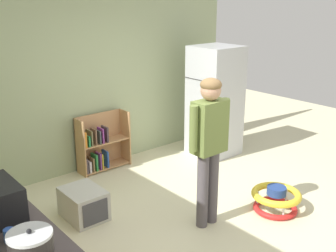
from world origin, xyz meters
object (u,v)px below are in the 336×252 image
object	(u,v)px
refrigerator	(215,101)
bookshelf	(100,146)
blue_cup	(10,235)
white_cup	(0,186)
standing_person	(209,138)
pet_carrier	(84,204)
baby_walker	(276,199)
yellow_cup	(16,245)

from	to	relation	value
refrigerator	bookshelf	world-z (taller)	refrigerator
bookshelf	blue_cup	size ratio (longest dim) A/B	8.95
bookshelf	white_cup	xyz separation A→B (m)	(-1.97, -1.65, 0.58)
refrigerator	white_cup	world-z (taller)	refrigerator
standing_person	pet_carrier	distance (m)	1.69
pet_carrier	white_cup	distance (m)	1.41
pet_carrier	white_cup	size ratio (longest dim) A/B	5.81
bookshelf	baby_walker	world-z (taller)	bookshelf
bookshelf	blue_cup	bearing A→B (deg)	-131.52
bookshelf	standing_person	size ratio (longest dim) A/B	0.50
baby_walker	white_cup	distance (m)	3.16
blue_cup	bookshelf	bearing A→B (deg)	48.48
bookshelf	pet_carrier	bearing A→B (deg)	-129.00
refrigerator	white_cup	size ratio (longest dim) A/B	18.74
bookshelf	white_cup	world-z (taller)	white_cup
bookshelf	blue_cup	distance (m)	3.36
bookshelf	white_cup	distance (m)	2.64
bookshelf	baby_walker	bearing A→B (deg)	-68.85
yellow_cup	refrigerator	bearing A→B (deg)	26.22
refrigerator	baby_walker	distance (m)	2.16
standing_person	baby_walker	distance (m)	1.28
refrigerator	standing_person	xyz separation A→B (m)	(-1.68, -1.51, 0.16)
baby_walker	pet_carrier	distance (m)	2.33
pet_carrier	white_cup	world-z (taller)	white_cup
baby_walker	pet_carrier	size ratio (longest dim) A/B	1.09
standing_person	yellow_cup	xyz separation A→B (m)	(-2.32, -0.46, -0.10)
baby_walker	pet_carrier	xyz separation A→B (m)	(-1.88, 1.37, 0.02)
blue_cup	yellow_cup	distance (m)	0.14
yellow_cup	blue_cup	bearing A→B (deg)	85.48
refrigerator	blue_cup	size ratio (longest dim) A/B	18.74
refrigerator	yellow_cup	world-z (taller)	refrigerator
refrigerator	blue_cup	distance (m)	4.39
refrigerator	yellow_cup	distance (m)	4.46
bookshelf	baby_walker	xyz separation A→B (m)	(0.97, -2.50, -0.21)
pet_carrier	blue_cup	bearing A→B (deg)	-133.47
blue_cup	yellow_cup	xyz separation A→B (m)	(-0.01, -0.14, 0.00)
blue_cup	yellow_cup	size ratio (longest dim) A/B	1.00
standing_person	yellow_cup	distance (m)	2.37
white_cup	pet_carrier	bearing A→B (deg)	26.37
blue_cup	white_cup	distance (m)	0.86
white_cup	yellow_cup	world-z (taller)	same
bookshelf	standing_person	bearing A→B (deg)	-86.99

